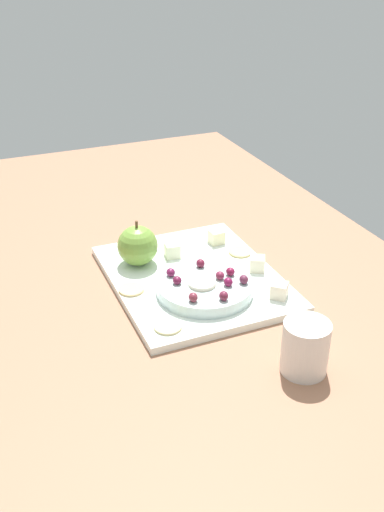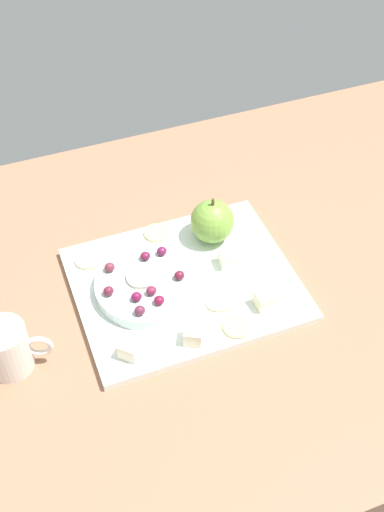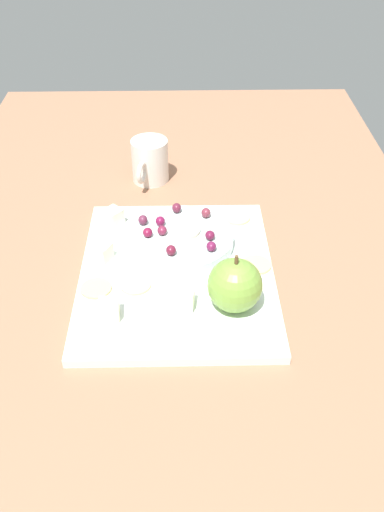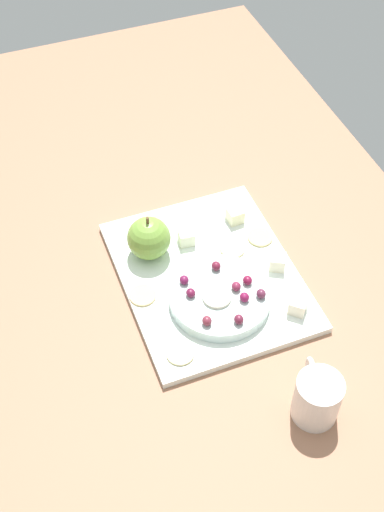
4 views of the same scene
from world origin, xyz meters
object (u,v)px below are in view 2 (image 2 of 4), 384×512
(cracker_0, at_px, (219,301))
(grape_4, at_px, (108,289))
(platter, at_px, (184,283))
(apple_slice_0, at_px, (141,277))
(grape_1, at_px, (179,275))
(grape_2, at_px, (136,297))
(cheese_cube_1, at_px, (193,335))
(cracker_3, at_px, (157,233))
(apple_whole, at_px, (212,221))
(cheese_cube_3, at_px, (130,349))
(grape_6, at_px, (140,311))
(grape_7, at_px, (145,256))
(cracker_1, at_px, (237,327))
(serving_dish, at_px, (147,285))
(grape_0, at_px, (110,267))
(cheese_cube_0, at_px, (264,300))
(grape_8, at_px, (159,300))
(grape_3, at_px, (162,251))
(cheese_cube_2, at_px, (228,259))
(grape_5, at_px, (151,291))
(cracker_2, at_px, (88,260))
(cup, at_px, (8,348))

(cracker_0, height_order, grape_4, grape_4)
(platter, distance_m, apple_slice_0, 0.07)
(grape_1, xyz_separation_m, grape_2, (0.07, 0.02, -0.00))
(cheese_cube_1, height_order, cracker_3, cheese_cube_1)
(apple_whole, relative_size, cracker_3, 1.69)
(cheese_cube_3, distance_m, grape_6, 0.06)
(grape_2, distance_m, grape_7, 0.08)
(platter, distance_m, grape_4, 0.13)
(apple_whole, height_order, cracker_1, apple_whole)
(serving_dish, height_order, grape_0, grape_0)
(cheese_cube_0, bearing_deg, grape_1, -36.95)
(cracker_3, bearing_deg, serving_dish, 64.59)
(apple_whole, bearing_deg, grape_8, 41.92)
(grape_0, bearing_deg, grape_6, 100.24)
(grape_2, height_order, grape_3, same)
(cheese_cube_2, height_order, grape_0, grape_0)
(platter, height_order, cheese_cube_0, cheese_cube_0)
(platter, relative_size, grape_1, 20.99)
(cheese_cube_1, bearing_deg, grape_3, -92.96)
(cheese_cube_1, relative_size, grape_0, 1.59)
(grape_4, bearing_deg, grape_3, -155.55)
(grape_4, xyz_separation_m, grape_6, (-0.03, 0.06, -0.00))
(cheese_cube_3, height_order, grape_4, grape_4)
(cheese_cube_0, xyz_separation_m, cracker_0, (0.06, -0.03, -0.01))
(cheese_cube_2, height_order, cracker_3, cheese_cube_2)
(cheese_cube_3, xyz_separation_m, cracker_3, (-0.11, -0.22, -0.01))
(cracker_0, bearing_deg, cheese_cube_3, 15.95)
(platter, relative_size, cheese_cube_2, 13.16)
(cheese_cube_1, distance_m, cheese_cube_3, 0.09)
(cheese_cube_3, bearing_deg, grape_4, -89.68)
(grape_5, bearing_deg, grape_6, 47.51)
(platter, distance_m, cheese_cube_2, 0.08)
(cracker_3, relative_size, grape_0, 2.65)
(grape_2, height_order, grape_6, same)
(cracker_2, bearing_deg, cracker_3, -171.42)
(cheese_cube_1, bearing_deg, grape_6, -44.06)
(cheese_cube_1, bearing_deg, cheese_cube_0, -169.51)
(cracker_2, xyz_separation_m, cup, (0.15, 0.15, 0.02))
(cracker_2, relative_size, grape_3, 2.65)
(grape_2, xyz_separation_m, grape_5, (-0.02, -0.00, -0.00))
(cracker_1, xyz_separation_m, grape_8, (0.10, -0.07, 0.03))
(grape_1, xyz_separation_m, grape_7, (0.04, -0.06, -0.00))
(cheese_cube_3, bearing_deg, cheese_cube_0, -176.37)
(serving_dish, xyz_separation_m, grape_8, (-0.00, 0.05, 0.02))
(serving_dish, relative_size, cracker_2, 3.76)
(serving_dish, xyz_separation_m, cheese_cube_2, (-0.14, -0.00, 0.00))
(cheese_cube_0, bearing_deg, grape_2, -19.17)
(grape_6, bearing_deg, grape_0, -79.76)
(grape_0, bearing_deg, grape_3, -177.13)
(apple_whole, bearing_deg, grape_1, 43.63)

